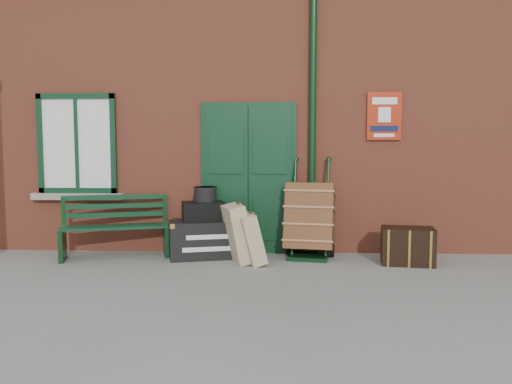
# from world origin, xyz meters

# --- Properties ---
(ground) EXTENTS (80.00, 80.00, 0.00)m
(ground) POSITION_xyz_m (0.00, 0.00, 0.00)
(ground) COLOR gray
(ground) RESTS_ON ground
(station_building) EXTENTS (10.30, 4.30, 4.36)m
(station_building) POSITION_xyz_m (-0.00, 3.49, 2.16)
(station_building) COLOR #A94E36
(station_building) RESTS_ON ground
(bench) EXTENTS (1.57, 0.87, 0.93)m
(bench) POSITION_xyz_m (-2.22, 1.08, 0.47)
(bench) COLOR #0D311B
(bench) RESTS_ON ground
(houdini_trunk) EXTENTS (1.19, 0.85, 0.54)m
(houdini_trunk) POSITION_xyz_m (-0.89, 1.14, 0.27)
(houdini_trunk) COLOR black
(houdini_trunk) RESTS_ON ground
(strongbox) EXTENTS (0.68, 0.57, 0.27)m
(strongbox) POSITION_xyz_m (-0.94, 1.14, 0.67)
(strongbox) COLOR black
(strongbox) RESTS_ON houdini_trunk
(hatbox) EXTENTS (0.39, 0.39, 0.22)m
(hatbox) POSITION_xyz_m (-0.91, 1.17, 0.91)
(hatbox) COLOR black
(hatbox) RESTS_ON strongbox
(suitcase_back) EXTENTS (0.54, 0.65, 0.82)m
(suitcase_back) POSITION_xyz_m (-0.41, 0.80, 0.41)
(suitcase_back) COLOR tan
(suitcase_back) RESTS_ON ground
(suitcase_front) EXTENTS (0.51, 0.60, 0.70)m
(suitcase_front) POSITION_xyz_m (-0.23, 0.70, 0.35)
(suitcase_front) COLOR tan
(suitcase_front) RESTS_ON ground
(porter_trolley) EXTENTS (0.80, 0.85, 1.42)m
(porter_trolley) POSITION_xyz_m (0.61, 1.21, 0.55)
(porter_trolley) COLOR black
(porter_trolley) RESTS_ON ground
(dark_trunk) EXTENTS (0.75, 0.55, 0.50)m
(dark_trunk) POSITION_xyz_m (1.92, 0.81, 0.25)
(dark_trunk) COLOR black
(dark_trunk) RESTS_ON ground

